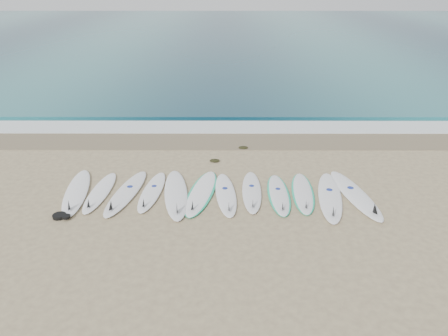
{
  "coord_description": "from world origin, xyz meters",
  "views": [
    {
      "loc": [
        0.28,
        -10.12,
        5.34
      ],
      "look_at": [
        0.25,
        0.89,
        0.4
      ],
      "focal_mm": 35.0,
      "sensor_mm": 36.0,
      "label": 1
    }
  ],
  "objects_px": {
    "surfboard_11": "(356,195)",
    "surfboard_0": "(76,193)",
    "surfboard_6": "(226,195)",
    "leash_coil": "(61,216)"
  },
  "relations": [
    {
      "from": "surfboard_0",
      "to": "leash_coil",
      "type": "xyz_separation_m",
      "value": [
        0.01,
        -1.19,
        -0.01
      ]
    },
    {
      "from": "surfboard_11",
      "to": "leash_coil",
      "type": "xyz_separation_m",
      "value": [
        -7.32,
        -1.06,
        -0.02
      ]
    },
    {
      "from": "surfboard_6",
      "to": "leash_coil",
      "type": "bearing_deg",
      "value": -169.16
    },
    {
      "from": "surfboard_0",
      "to": "surfboard_11",
      "type": "distance_m",
      "value": 7.33
    },
    {
      "from": "surfboard_0",
      "to": "surfboard_6",
      "type": "relative_size",
      "value": 1.12
    },
    {
      "from": "surfboard_0",
      "to": "surfboard_6",
      "type": "distance_m",
      "value": 3.94
    },
    {
      "from": "surfboard_6",
      "to": "surfboard_11",
      "type": "height_order",
      "value": "surfboard_11"
    },
    {
      "from": "surfboard_11",
      "to": "surfboard_0",
      "type": "bearing_deg",
      "value": 169.46
    },
    {
      "from": "surfboard_0",
      "to": "leash_coil",
      "type": "bearing_deg",
      "value": -97.75
    },
    {
      "from": "leash_coil",
      "to": "surfboard_6",
      "type": "bearing_deg",
      "value": 15.57
    }
  ]
}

